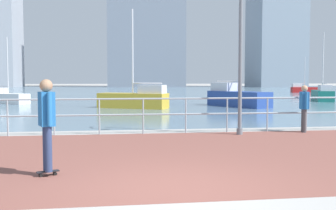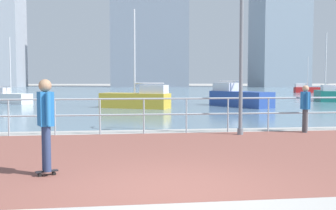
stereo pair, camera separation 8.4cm
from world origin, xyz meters
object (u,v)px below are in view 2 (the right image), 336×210
sailboat_blue (306,89)px  sailboat_white (325,94)px  skateboarder (46,118)px  bystander (305,105)px  sailboat_red (239,97)px  sailboat_gray (10,97)px  lamppost (241,34)px  sailboat_yellow (137,99)px

sailboat_blue → sailboat_white: (-8.18, -19.59, 0.08)m
skateboarder → bystander: size_ratio=1.13×
skateboarder → bystander: skateboarder is taller
sailboat_red → sailboat_gray: bearing=161.5°
bystander → sailboat_gray: 22.64m
bystander → sailboat_blue: size_ratio=0.33×
lamppost → skateboarder: bearing=-137.8°
sailboat_red → sailboat_yellow: (-6.64, -0.76, -0.04)m
lamppost → sailboat_blue: bearing=60.8°
sailboat_gray → skateboarder: bearing=-74.0°
bystander → sailboat_gray: bearing=128.3°
sailboat_gray → sailboat_blue: bearing=31.0°
lamppost → sailboat_red: size_ratio=0.89×
sailboat_gray → sailboat_yellow: 10.84m
lamppost → sailboat_red: bearing=72.8°
lamppost → bystander: bearing=9.4°
skateboarder → sailboat_red: (9.11, 17.55, -0.45)m
sailboat_red → sailboat_white: sailboat_red is taller
sailboat_gray → sailboat_yellow: bearing=-33.6°
sailboat_blue → bystander: bearing=-116.6°
skateboarder → sailboat_red: 19.78m
lamppost → bystander: (2.36, 0.39, -2.24)m
skateboarder → sailboat_white: (18.05, 22.88, -0.53)m
sailboat_red → sailboat_yellow: 6.68m
sailboat_gray → sailboat_red: 16.52m
skateboarder → lamppost: bearing=42.2°
sailboat_gray → sailboat_blue: sailboat_gray is taller
sailboat_gray → sailboat_red: size_ratio=0.75×
sailboat_gray → bystander: bearing=-51.7°
lamppost → bystander: 3.28m
sailboat_white → skateboarder: bearing=-128.3°
bystander → sailboat_white: bearing=59.4°
sailboat_red → sailboat_white: (8.94, 5.33, -0.08)m
lamppost → skateboarder: size_ratio=3.23×
lamppost → sailboat_red: sailboat_red is taller
sailboat_gray → sailboat_white: 24.60m
sailboat_blue → sailboat_gray: bearing=-149.0°
lamppost → sailboat_blue: lamppost is taller
sailboat_blue → sailboat_white: sailboat_white is taller
sailboat_red → sailboat_yellow: bearing=-173.5°
lamppost → sailboat_gray: bearing=122.7°
bystander → sailboat_yellow: sailboat_yellow is taller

